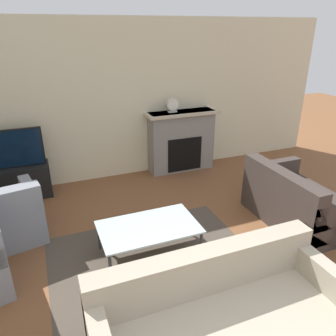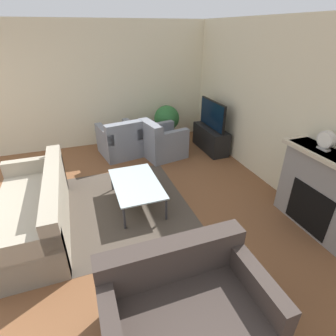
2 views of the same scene
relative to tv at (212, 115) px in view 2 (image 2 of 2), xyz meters
The scene contains 13 objects.
wall_back 1.69m from the tv, 11.14° to the left, with size 8.61×0.06×2.70m.
wall_left 2.62m from the tv, 119.27° to the right, with size 0.06×8.04×2.70m.
area_rug 2.88m from the tv, 56.60° to the right, with size 2.36×1.90×0.00m.
fireplace 2.93m from the tv, ahead, with size 1.33×0.40×1.13m.
tv_stand 0.57m from the tv, 90.00° to the left, with size 1.08×0.40×0.53m.
tv is the anchor object (origin of this frame).
couch_sectional 3.96m from the tv, 65.05° to the right, with size 2.09×0.90×0.82m.
couch_loveseat 4.30m from the tv, 30.90° to the right, with size 0.94×1.42×0.82m.
armchair_by_window 2.12m from the tv, 101.72° to the right, with size 0.99×0.93×0.82m.
armchair_accent 1.28m from the tv, 91.37° to the right, with size 0.89×0.95×0.82m.
coffee_table 2.64m from the tv, 54.28° to the right, with size 1.16×0.70×0.39m.
potted_plant 1.14m from the tv, 134.81° to the right, with size 0.60×0.60×0.90m.
mantel_clock 2.77m from the tv, ahead, with size 0.23×0.07×0.26m.
Camera 2 is at (3.39, 1.95, 2.51)m, focal length 28.00 mm.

